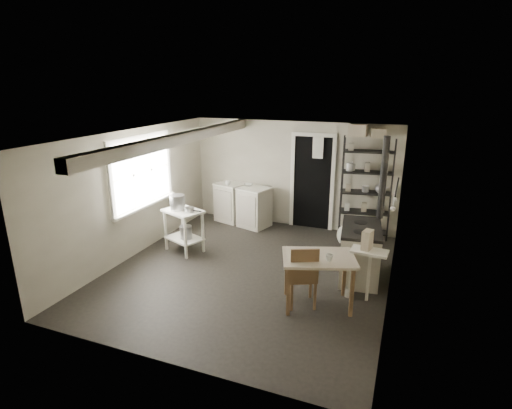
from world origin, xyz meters
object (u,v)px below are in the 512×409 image
(flour_sack, at_px, (346,234))
(stockpot, at_px, (177,203))
(base_cabinets, at_px, (242,204))
(shelf_rack, at_px, (365,193))
(prep_table, at_px, (184,231))
(chair, at_px, (302,274))
(stove, at_px, (360,252))
(work_table, at_px, (318,281))

(flour_sack, bearing_deg, stockpot, -155.18)
(base_cabinets, bearing_deg, shelf_rack, 18.71)
(shelf_rack, relative_size, flour_sack, 4.82)
(shelf_rack, bearing_deg, prep_table, -158.18)
(prep_table, bearing_deg, flour_sack, 25.75)
(stockpot, relative_size, base_cabinets, 0.22)
(chair, bearing_deg, base_cabinets, 102.14)
(chair, bearing_deg, stockpot, 133.95)
(prep_table, xyz_separation_m, shelf_rack, (3.06, 1.96, 0.55))
(chair, distance_m, flour_sack, 2.44)
(flour_sack, bearing_deg, stove, -71.79)
(prep_table, xyz_separation_m, flour_sack, (2.82, 1.36, -0.16))
(chair, bearing_deg, prep_table, 133.17)
(base_cabinets, xyz_separation_m, work_table, (2.36, -2.83, -0.08))
(work_table, bearing_deg, flour_sack, 89.11)
(stove, bearing_deg, stockpot, 175.29)
(work_table, bearing_deg, prep_table, 160.35)
(prep_table, xyz_separation_m, base_cabinets, (0.42, 1.83, 0.06))
(work_table, distance_m, chair, 0.25)
(work_table, xyz_separation_m, flour_sack, (0.04, 2.35, -0.14))
(shelf_rack, height_order, stove, shelf_rack)
(shelf_rack, bearing_deg, base_cabinets, 171.88)
(prep_table, distance_m, shelf_rack, 3.67)
(shelf_rack, xyz_separation_m, work_table, (-0.28, -2.95, -0.57))
(chair, bearing_deg, work_table, -8.52)
(work_table, distance_m, flour_sack, 2.35)
(prep_table, height_order, flour_sack, prep_table)
(shelf_rack, relative_size, work_table, 2.07)
(prep_table, height_order, stockpot, stockpot)
(base_cabinets, relative_size, flour_sack, 3.13)
(shelf_rack, relative_size, stove, 1.87)
(stockpot, xyz_separation_m, work_table, (2.89, -1.00, -0.56))
(stockpot, bearing_deg, prep_table, -1.95)
(base_cabinets, distance_m, work_table, 3.68)
(work_table, relative_size, chair, 1.06)
(stockpot, height_order, flour_sack, stockpot)
(stockpot, height_order, chair, stockpot)
(stockpot, bearing_deg, shelf_rack, 31.67)
(stove, distance_m, flour_sack, 1.31)
(work_table, bearing_deg, stockpot, 160.99)
(shelf_rack, xyz_separation_m, chair, (-0.50, -3.01, -0.46))
(flour_sack, bearing_deg, work_table, -90.89)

